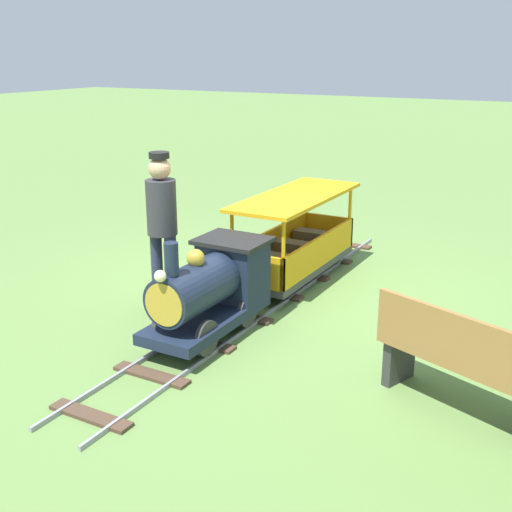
{
  "coord_description": "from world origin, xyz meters",
  "views": [
    {
      "loc": [
        -3.08,
        5.85,
        2.56
      ],
      "look_at": [
        0.0,
        0.35,
        0.55
      ],
      "focal_mm": 45.53,
      "sensor_mm": 36.0,
      "label": 1
    }
  ],
  "objects_px": {
    "passenger_car": "(295,245)",
    "park_bench": "(460,361)",
    "conductor_person": "(162,219)",
    "locomotive": "(211,287)"
  },
  "relations": [
    {
      "from": "locomotive",
      "to": "conductor_person",
      "type": "relative_size",
      "value": 0.89
    },
    {
      "from": "conductor_person",
      "to": "park_bench",
      "type": "relative_size",
      "value": 1.19
    },
    {
      "from": "locomotive",
      "to": "park_bench",
      "type": "relative_size",
      "value": 1.06
    },
    {
      "from": "locomotive",
      "to": "park_bench",
      "type": "bearing_deg",
      "value": 174.09
    },
    {
      "from": "park_bench",
      "to": "passenger_car",
      "type": "bearing_deg",
      "value": -41.06
    },
    {
      "from": "park_bench",
      "to": "locomotive",
      "type": "bearing_deg",
      "value": -5.91
    },
    {
      "from": "locomotive",
      "to": "park_bench",
      "type": "distance_m",
      "value": 2.31
    },
    {
      "from": "passenger_car",
      "to": "conductor_person",
      "type": "xyz_separation_m",
      "value": [
        0.78,
        1.44,
        0.53
      ]
    },
    {
      "from": "passenger_car",
      "to": "park_bench",
      "type": "xyz_separation_m",
      "value": [
        -2.3,
        2.0,
        -0.01
      ]
    },
    {
      "from": "passenger_car",
      "to": "park_bench",
      "type": "bearing_deg",
      "value": 138.94
    }
  ]
}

